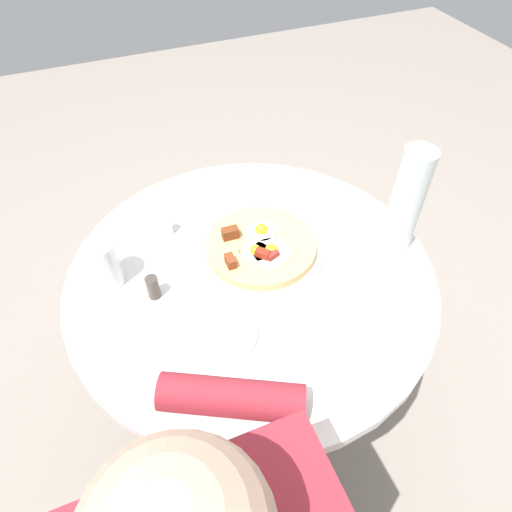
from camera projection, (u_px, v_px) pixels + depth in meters
ground_plane at (253, 409)px, 1.58m from camera, size 6.00×6.00×0.00m
dining_table at (252, 315)px, 1.18m from camera, size 0.85×0.85×0.72m
pizza_plate at (261, 251)px, 1.09m from camera, size 0.29×0.29×0.01m
breakfast_pizza at (261, 246)px, 1.08m from camera, size 0.26×0.26×0.05m
bread_plate at (216, 332)px, 0.94m from camera, size 0.17×0.17×0.01m
napkin at (341, 332)px, 0.94m from camera, size 0.19×0.21×0.00m
fork at (336, 336)px, 0.93m from camera, size 0.08×0.17×0.00m
knife at (347, 326)px, 0.95m from camera, size 0.08×0.17×0.00m
water_glass at (104, 264)px, 0.99m from camera, size 0.07×0.07×0.12m
water_bottle at (407, 201)px, 1.02m from camera, size 0.07×0.07×0.27m
salt_shaker at (166, 225)px, 1.13m from camera, size 0.03×0.03×0.05m
pepper_shaker at (153, 287)px, 0.99m from camera, size 0.03×0.03×0.06m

